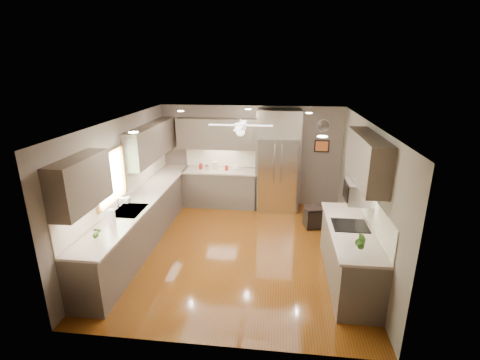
% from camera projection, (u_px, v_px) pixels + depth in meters
% --- Properties ---
extents(floor, '(5.00, 5.00, 0.00)m').
position_uv_depth(floor, '(239.00, 249.00, 6.81)').
color(floor, '#55290B').
rests_on(floor, ground).
extents(ceiling, '(5.00, 5.00, 0.00)m').
position_uv_depth(ceiling, '(239.00, 121.00, 6.03)').
color(ceiling, white).
rests_on(ceiling, ground).
extents(wall_back, '(4.50, 0.00, 4.50)m').
position_uv_depth(wall_back, '(250.00, 156.00, 8.78)').
color(wall_back, '#665A4E').
rests_on(wall_back, ground).
extents(wall_front, '(4.50, 0.00, 4.50)m').
position_uv_depth(wall_front, '(213.00, 261.00, 4.06)').
color(wall_front, '#665A4E').
rests_on(wall_front, ground).
extents(wall_left, '(0.00, 5.00, 5.00)m').
position_uv_depth(wall_left, '(122.00, 184.00, 6.66)').
color(wall_left, '#665A4E').
rests_on(wall_left, ground).
extents(wall_right, '(0.00, 5.00, 5.00)m').
position_uv_depth(wall_right, '(364.00, 194.00, 6.18)').
color(wall_right, '#665A4E').
rests_on(wall_right, ground).
extents(canister_a, '(0.09, 0.09, 0.14)m').
position_uv_depth(canister_a, '(201.00, 166.00, 8.71)').
color(canister_a, maroon).
rests_on(canister_a, back_run).
extents(canister_b, '(0.10, 0.10, 0.13)m').
position_uv_depth(canister_b, '(207.00, 167.00, 8.67)').
color(canister_b, silver).
rests_on(canister_b, back_run).
extents(canister_c, '(0.14, 0.14, 0.20)m').
position_uv_depth(canister_c, '(215.00, 166.00, 8.69)').
color(canister_c, '#BBB28C').
rests_on(canister_c, back_run).
extents(canister_d, '(0.10, 0.10, 0.13)m').
position_uv_depth(canister_d, '(227.00, 168.00, 8.62)').
color(canister_d, maroon).
rests_on(canister_d, back_run).
extents(soap_bottle, '(0.09, 0.09, 0.20)m').
position_uv_depth(soap_bottle, '(128.00, 199.00, 6.50)').
color(soap_bottle, white).
rests_on(soap_bottle, left_run).
extents(potted_plant_left, '(0.16, 0.13, 0.27)m').
position_uv_depth(potted_plant_left, '(95.00, 233.00, 5.12)').
color(potted_plant_left, '#32621C').
rests_on(potted_plant_left, left_run).
extents(potted_plant_right, '(0.18, 0.15, 0.30)m').
position_uv_depth(potted_plant_right, '(361.00, 242.00, 4.83)').
color(potted_plant_right, '#32621C').
rests_on(potted_plant_right, right_run).
extents(bowl, '(0.27, 0.27, 0.05)m').
position_uv_depth(bowl, '(236.00, 169.00, 8.65)').
color(bowl, '#BBB28C').
rests_on(bowl, back_run).
extents(left_run, '(0.65, 4.70, 1.45)m').
position_uv_depth(left_run, '(144.00, 218.00, 7.01)').
color(left_run, brown).
rests_on(left_run, ground).
extents(back_run, '(1.85, 0.65, 1.45)m').
position_uv_depth(back_run, '(221.00, 187.00, 8.82)').
color(back_run, brown).
rests_on(back_run, ground).
extents(uppers, '(4.50, 4.70, 0.95)m').
position_uv_depth(uppers, '(206.00, 147.00, 6.97)').
color(uppers, brown).
rests_on(uppers, wall_left).
extents(window, '(0.05, 1.12, 0.92)m').
position_uv_depth(window, '(110.00, 178.00, 6.10)').
color(window, '#BFF2B2').
rests_on(window, wall_left).
extents(sink, '(0.50, 0.70, 0.32)m').
position_uv_depth(sink, '(129.00, 212.00, 6.27)').
color(sink, silver).
rests_on(sink, left_run).
extents(refrigerator, '(1.06, 0.75, 2.45)m').
position_uv_depth(refrigerator, '(278.00, 163.00, 8.40)').
color(refrigerator, silver).
rests_on(refrigerator, ground).
extents(right_run, '(0.70, 2.20, 1.45)m').
position_uv_depth(right_run, '(350.00, 254.00, 5.70)').
color(right_run, brown).
rests_on(right_run, ground).
extents(microwave, '(0.43, 0.55, 0.34)m').
position_uv_depth(microwave, '(359.00, 192.00, 5.61)').
color(microwave, silver).
rests_on(microwave, wall_right).
extents(ceiling_fan, '(1.18, 1.18, 0.32)m').
position_uv_depth(ceiling_fan, '(241.00, 128.00, 6.36)').
color(ceiling_fan, white).
rests_on(ceiling_fan, ceiling).
extents(recessed_lights, '(2.84, 3.14, 0.01)m').
position_uv_depth(recessed_lights, '(239.00, 118.00, 6.41)').
color(recessed_lights, white).
rests_on(recessed_lights, ceiling).
extents(wall_clock, '(0.30, 0.03, 0.30)m').
position_uv_depth(wall_clock, '(323.00, 126.00, 8.32)').
color(wall_clock, white).
rests_on(wall_clock, wall_back).
extents(framed_print, '(0.36, 0.03, 0.30)m').
position_uv_depth(framed_print, '(322.00, 146.00, 8.47)').
color(framed_print, black).
rests_on(framed_print, wall_back).
extents(stool, '(0.43, 0.43, 0.45)m').
position_uv_depth(stool, '(313.00, 217.00, 7.65)').
color(stool, black).
rests_on(stool, ground).
extents(paper_towel, '(0.12, 0.12, 0.29)m').
position_uv_depth(paper_towel, '(112.00, 218.00, 5.62)').
color(paper_towel, white).
rests_on(paper_towel, left_run).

